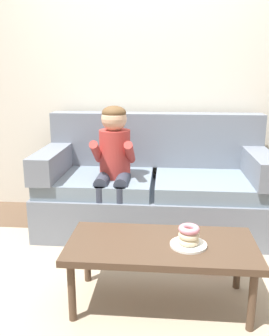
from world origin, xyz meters
name	(u,v)px	position (x,y,z in m)	size (l,w,h in m)	color
ground	(129,275)	(0.00, 0.00, 0.00)	(10.00, 10.00, 0.00)	brown
wall_back	(143,68)	(0.00, 1.40, 1.40)	(8.00, 0.10, 2.80)	silver
area_rug	(125,295)	(0.00, -0.25, 0.01)	(2.56, 1.85, 0.01)	tan
couch	(154,189)	(0.14, 0.85, 0.36)	(1.96, 0.90, 1.00)	slate
coffee_table	(161,249)	(0.22, -0.31, 0.36)	(1.10, 0.52, 0.41)	#4C3828
person_child	(114,159)	(-0.19, 0.64, 0.67)	(0.34, 0.58, 1.10)	#AD3833
plate	(188,245)	(0.37, -0.34, 0.41)	(0.21, 0.21, 0.01)	white
donut	(189,241)	(0.37, -0.34, 0.44)	(0.12, 0.12, 0.04)	beige
donut_second	(189,235)	(0.37, -0.34, 0.48)	(0.12, 0.12, 0.04)	beige
donut_third	(189,229)	(0.37, -0.34, 0.51)	(0.12, 0.12, 0.04)	pink
toy_controller	(210,269)	(0.56, 0.09, 0.03)	(0.23, 0.09, 0.05)	red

